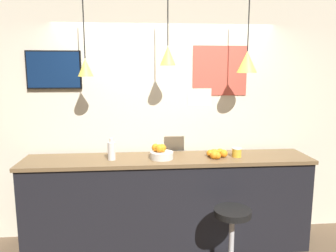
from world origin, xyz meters
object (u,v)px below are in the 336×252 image
bar_stool (232,233)px  juice_bottle (112,151)px  fruit_bowl (161,152)px  mounted_tv (54,70)px  spread_jar (237,152)px

bar_stool → juice_bottle: 1.47m
fruit_bowl → mounted_tv: mounted_tv is taller
fruit_bowl → spread_jar: 0.83m
fruit_bowl → juice_bottle: size_ratio=1.05×
fruit_bowl → juice_bottle: 0.53m
bar_stool → mounted_tv: (-1.81, 0.92, 1.55)m
spread_jar → bar_stool: bearing=-109.2°
bar_stool → juice_bottle: bearing=154.8°
bar_stool → mounted_tv: bearing=153.0°
juice_bottle → spread_jar: 1.36m
fruit_bowl → mounted_tv: (-1.17, 0.37, 0.88)m
juice_bottle → mounted_tv: (-0.64, 0.37, 0.84)m
juice_bottle → spread_jar: (1.36, 0.00, -0.05)m
fruit_bowl → juice_bottle: (-0.53, -0.00, 0.03)m
bar_stool → spread_jar: (0.19, 0.55, 0.65)m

